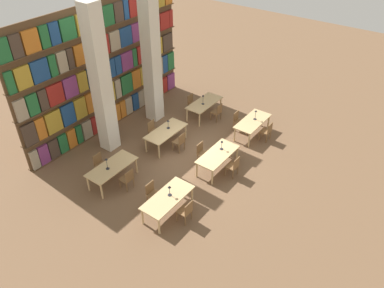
# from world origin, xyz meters

# --- Properties ---
(ground_plane) EXTENTS (40.00, 40.00, 0.00)m
(ground_plane) POSITION_xyz_m (0.00, 0.00, 0.00)
(ground_plane) COLOR brown
(bookshelf_bank) EXTENTS (8.93, 0.35, 5.50)m
(bookshelf_bank) POSITION_xyz_m (0.02, 4.37, 2.63)
(bookshelf_bank) COLOR brown
(bookshelf_bank) RESTS_ON ground_plane
(pillar_left) EXTENTS (0.61, 0.61, 6.00)m
(pillar_left) POSITION_xyz_m (-1.45, 3.10, 3.00)
(pillar_left) COLOR silver
(pillar_left) RESTS_ON ground_plane
(pillar_center) EXTENTS (0.61, 0.61, 6.00)m
(pillar_center) POSITION_xyz_m (1.45, 3.10, 3.00)
(pillar_center) COLOR silver
(pillar_center) RESTS_ON ground_plane
(reading_table_0) EXTENTS (1.94, 0.86, 0.72)m
(reading_table_0) POSITION_xyz_m (-2.97, -1.31, 0.64)
(reading_table_0) COLOR tan
(reading_table_0) RESTS_ON ground_plane
(chair_0) EXTENTS (0.42, 0.40, 0.87)m
(chair_0) POSITION_xyz_m (-2.93, -2.03, 0.47)
(chair_0) COLOR brown
(chair_0) RESTS_ON ground_plane
(chair_1) EXTENTS (0.42, 0.40, 0.87)m
(chair_1) POSITION_xyz_m (-2.93, -0.59, 0.47)
(chair_1) COLOR brown
(chair_1) RESTS_ON ground_plane
(desk_lamp_0) EXTENTS (0.14, 0.14, 0.41)m
(desk_lamp_0) POSITION_xyz_m (-2.86, -1.31, 0.99)
(desk_lamp_0) COLOR #232328
(desk_lamp_0) RESTS_ON reading_table_0
(reading_table_1) EXTENTS (1.94, 0.86, 0.72)m
(reading_table_1) POSITION_xyz_m (-0.00, -1.36, 0.64)
(reading_table_1) COLOR tan
(reading_table_1) RESTS_ON ground_plane
(chair_2) EXTENTS (0.42, 0.40, 0.87)m
(chair_2) POSITION_xyz_m (-0.02, -2.08, 0.47)
(chair_2) COLOR brown
(chair_2) RESTS_ON ground_plane
(chair_3) EXTENTS (0.42, 0.40, 0.87)m
(chair_3) POSITION_xyz_m (-0.02, -0.64, 0.47)
(chair_3) COLOR brown
(chair_3) RESTS_ON ground_plane
(desk_lamp_1) EXTENTS (0.14, 0.14, 0.41)m
(desk_lamp_1) POSITION_xyz_m (0.32, -1.31, 0.99)
(desk_lamp_1) COLOR #232328
(desk_lamp_1) RESTS_ON reading_table_1
(reading_table_2) EXTENTS (1.94, 0.86, 0.72)m
(reading_table_2) POSITION_xyz_m (2.87, -1.29, 0.64)
(reading_table_2) COLOR tan
(reading_table_2) RESTS_ON ground_plane
(chair_4) EXTENTS (0.42, 0.40, 0.87)m
(chair_4) POSITION_xyz_m (2.86, -2.01, 0.47)
(chair_4) COLOR brown
(chair_4) RESTS_ON ground_plane
(chair_5) EXTENTS (0.42, 0.40, 0.87)m
(chair_5) POSITION_xyz_m (2.86, -0.58, 0.47)
(chair_5) COLOR brown
(chair_5) RESTS_ON ground_plane
(desk_lamp_2) EXTENTS (0.14, 0.14, 0.46)m
(desk_lamp_2) POSITION_xyz_m (3.03, -1.31, 1.03)
(desk_lamp_2) COLOR #232328
(desk_lamp_2) RESTS_ON reading_table_2
(reading_table_3) EXTENTS (1.94, 0.86, 0.72)m
(reading_table_3) POSITION_xyz_m (-2.94, 1.36, 0.64)
(reading_table_3) COLOR tan
(reading_table_3) RESTS_ON ground_plane
(chair_6) EXTENTS (0.42, 0.40, 0.87)m
(chair_6) POSITION_xyz_m (-2.89, 0.64, 0.47)
(chair_6) COLOR brown
(chair_6) RESTS_ON ground_plane
(chair_7) EXTENTS (0.42, 0.40, 0.87)m
(chair_7) POSITION_xyz_m (-2.89, 2.08, 0.47)
(chair_7) COLOR brown
(chair_7) RESTS_ON ground_plane
(desk_lamp_3) EXTENTS (0.14, 0.14, 0.49)m
(desk_lamp_3) POSITION_xyz_m (-3.13, 1.37, 1.05)
(desk_lamp_3) COLOR #232328
(desk_lamp_3) RESTS_ON reading_table_3
(reading_table_4) EXTENTS (1.94, 0.86, 0.72)m
(reading_table_4) POSITION_xyz_m (0.04, 1.25, 0.64)
(reading_table_4) COLOR tan
(reading_table_4) RESTS_ON ground_plane
(chair_8) EXTENTS (0.42, 0.40, 0.87)m
(chair_8) POSITION_xyz_m (0.05, 0.54, 0.47)
(chair_8) COLOR brown
(chair_8) RESTS_ON ground_plane
(chair_9) EXTENTS (0.42, 0.40, 0.87)m
(chair_9) POSITION_xyz_m (0.05, 1.97, 0.47)
(chair_9) COLOR brown
(chair_9) RESTS_ON ground_plane
(desk_lamp_4) EXTENTS (0.14, 0.14, 0.41)m
(desk_lamp_4) POSITION_xyz_m (0.25, 1.29, 0.99)
(desk_lamp_4) COLOR #232328
(desk_lamp_4) RESTS_ON reading_table_4
(reading_table_5) EXTENTS (1.94, 0.86, 0.72)m
(reading_table_5) POSITION_xyz_m (2.94, 1.31, 0.64)
(reading_table_5) COLOR tan
(reading_table_5) RESTS_ON ground_plane
(chair_10) EXTENTS (0.42, 0.40, 0.87)m
(chair_10) POSITION_xyz_m (2.96, 0.59, 0.47)
(chair_10) COLOR brown
(chair_10) RESTS_ON ground_plane
(chair_11) EXTENTS (0.42, 0.40, 0.87)m
(chair_11) POSITION_xyz_m (2.96, 2.03, 0.47)
(chair_11) COLOR brown
(chair_11) RESTS_ON ground_plane
(desk_lamp_5) EXTENTS (0.14, 0.14, 0.48)m
(desk_lamp_5) POSITION_xyz_m (2.77, 1.28, 1.04)
(desk_lamp_5) COLOR #232328
(desk_lamp_5) RESTS_ON reading_table_5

